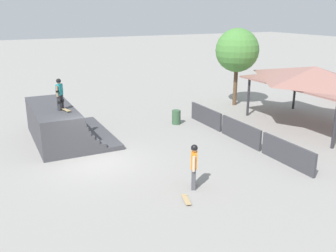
% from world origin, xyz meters
% --- Properties ---
extents(ground_plane, '(160.00, 160.00, 0.00)m').
position_xyz_m(ground_plane, '(0.00, 0.00, 0.00)').
color(ground_plane, gray).
extents(quarter_pipe_ramp, '(5.73, 3.85, 1.87)m').
position_xyz_m(quarter_pipe_ramp, '(-3.78, -0.80, 0.82)').
color(quarter_pipe_ramp, '#424247').
rests_on(quarter_pipe_ramp, ground).
extents(skater_on_deck, '(0.63, 0.49, 1.55)m').
position_xyz_m(skater_on_deck, '(-2.91, -0.82, 2.76)').
color(skater_on_deck, '#2D2D33').
rests_on(skater_on_deck, quarter_pipe_ramp).
extents(skateboard_on_deck, '(0.80, 0.37, 0.09)m').
position_xyz_m(skateboard_on_deck, '(-2.51, -0.64, 1.92)').
color(skateboard_on_deck, green).
rests_on(skateboard_on_deck, quarter_pipe_ramp).
extents(bystander_walking, '(0.64, 0.46, 1.76)m').
position_xyz_m(bystander_walking, '(4.15, 2.71, 1.04)').
color(bystander_walking, '#4C4C51').
rests_on(bystander_walking, ground).
extents(skateboard_on_ground, '(0.79, 0.39, 0.09)m').
position_xyz_m(skateboard_on_ground, '(4.97, 1.93, 0.06)').
color(skateboard_on_ground, blue).
rests_on(skateboard_on_ground, ground).
extents(barrier_fence, '(10.02, 0.12, 1.05)m').
position_xyz_m(barrier_fence, '(0.63, 7.56, 0.53)').
color(barrier_fence, '#3D3D42').
rests_on(barrier_fence, ground).
extents(pavilion_shelter, '(7.97, 4.66, 3.51)m').
position_xyz_m(pavilion_shelter, '(0.07, 13.06, 2.97)').
color(pavilion_shelter, '#2D2D33').
rests_on(pavilion_shelter, ground).
extents(tree_beside_pavilion, '(3.03, 3.03, 5.43)m').
position_xyz_m(tree_beside_pavilion, '(-6.06, 12.03, 3.90)').
color(tree_beside_pavilion, brown).
rests_on(tree_beside_pavilion, ground).
extents(trash_bin, '(0.52, 0.52, 0.85)m').
position_xyz_m(trash_bin, '(-3.67, 6.02, 0.42)').
color(trash_bin, '#385B3D').
rests_on(trash_bin, ground).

